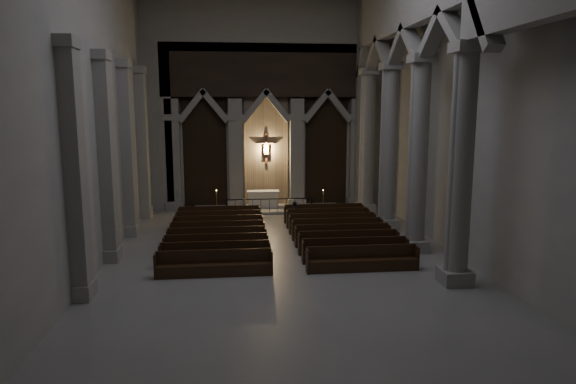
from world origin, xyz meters
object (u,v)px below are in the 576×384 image
(worshipper, at_px, (295,214))
(candle_stand_left, at_px, (217,208))
(altar_rail, at_px, (269,204))
(candle_stand_right, at_px, (323,207))
(pews, at_px, (279,237))
(altar, at_px, (263,199))

(worshipper, bearing_deg, candle_stand_left, 124.14)
(altar_rail, distance_m, worshipper, 2.96)
(candle_stand_left, distance_m, candle_stand_right, 5.96)
(candle_stand_left, relative_size, pews, 0.15)
(pews, bearing_deg, candle_stand_left, 114.27)
(candle_stand_left, bearing_deg, pews, -65.73)
(candle_stand_right, height_order, pews, candle_stand_right)
(candle_stand_right, height_order, worshipper, candle_stand_right)
(altar, height_order, pews, altar)
(altar_rail, relative_size, worshipper, 3.86)
(candle_stand_right, xyz_separation_m, worshipper, (-1.92, -2.77, 0.26))
(candle_stand_left, distance_m, worshipper, 5.11)
(candle_stand_left, height_order, pews, candle_stand_left)
(candle_stand_left, bearing_deg, worshipper, -37.95)
(candle_stand_right, bearing_deg, altar, 154.48)
(altar, distance_m, altar_rail, 1.61)
(altar_rail, xyz_separation_m, candle_stand_left, (-2.92, 0.39, -0.25))
(altar, relative_size, candle_stand_left, 1.33)
(altar_rail, distance_m, pews, 6.09)
(altar, xyz_separation_m, worshipper, (1.37, -4.34, -0.00))
(candle_stand_left, xyz_separation_m, candle_stand_right, (5.95, -0.37, -0.01))
(altar_rail, bearing_deg, altar, 99.21)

